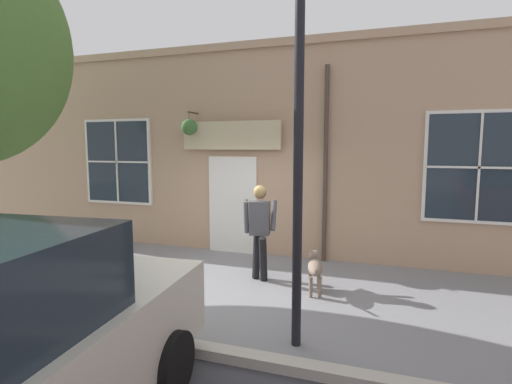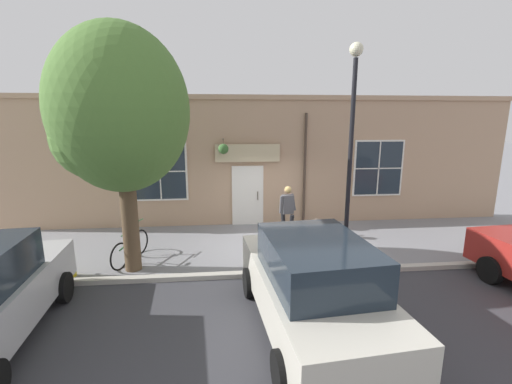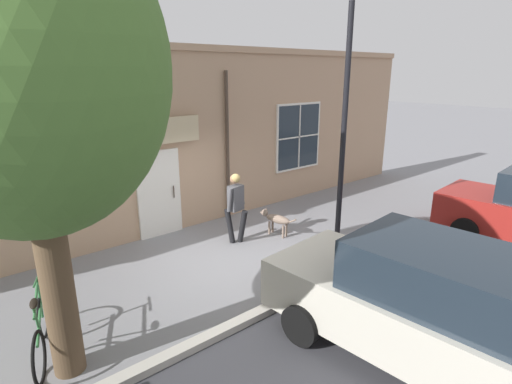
% 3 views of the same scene
% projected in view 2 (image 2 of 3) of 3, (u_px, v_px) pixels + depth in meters
% --- Properties ---
extents(ground_plane, '(90.00, 90.00, 0.00)m').
position_uv_depth(ground_plane, '(270.00, 245.00, 10.17)').
color(ground_plane, gray).
extents(storefront_facade, '(0.95, 18.00, 4.48)m').
position_uv_depth(storefront_facade, '(262.00, 161.00, 11.98)').
color(storefront_facade, tan).
rests_on(storefront_facade, ground_plane).
extents(pedestrian_walking, '(0.57, 0.55, 1.67)m').
position_uv_depth(pedestrian_walking, '(287.00, 207.00, 10.64)').
color(pedestrian_walking, black).
rests_on(pedestrian_walking, ground_plane).
extents(dog_on_leash, '(1.07, 0.37, 0.61)m').
position_uv_depth(dog_on_leash, '(321.00, 227.00, 10.60)').
color(dog_on_leash, '#7F6B5B').
rests_on(dog_on_leash, ground_plane).
extents(street_tree_by_curb, '(3.42, 3.08, 5.77)m').
position_uv_depth(street_tree_by_curb, '(118.00, 114.00, 7.71)').
color(street_tree_by_curb, brown).
rests_on(street_tree_by_curb, ground_plane).
extents(leaning_bicycle, '(1.67, 0.58, 0.99)m').
position_uv_depth(leaning_bicycle, '(130.00, 247.00, 9.01)').
color(leaning_bicycle, black).
rests_on(leaning_bicycle, ground_plane).
extents(parked_car_mid_block, '(4.44, 2.22, 1.75)m').
position_uv_depth(parked_car_mid_block, '(312.00, 285.00, 5.91)').
color(parked_car_mid_block, beige).
rests_on(parked_car_mid_block, ground_plane).
extents(street_lamp, '(0.32, 0.32, 5.41)m').
position_uv_depth(street_lamp, '(352.00, 128.00, 8.22)').
color(street_lamp, black).
rests_on(street_lamp, ground_plane).
extents(fire_hydrant, '(0.34, 0.20, 0.77)m').
position_uv_depth(fire_hydrant, '(70.00, 261.00, 8.10)').
color(fire_hydrant, gold).
rests_on(fire_hydrant, ground_plane).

